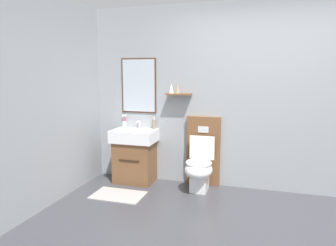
% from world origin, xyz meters
% --- Properties ---
extents(wall_back, '(5.18, 0.27, 2.56)m').
position_xyz_m(wall_back, '(-0.01, 1.65, 1.28)').
color(wall_back, '#999EA3').
rests_on(wall_back, ground).
extents(wall_left, '(0.12, 3.42, 2.56)m').
position_xyz_m(wall_left, '(-2.53, 0.00, 1.28)').
color(wall_left, '#999EA3').
rests_on(wall_left, ground).
extents(bath_mat, '(0.68, 0.44, 0.01)m').
position_xyz_m(bath_mat, '(-1.81, 0.80, 0.01)').
color(bath_mat, '#9E9993').
rests_on(bath_mat, ground).
extents(vanity_sink_left, '(0.63, 0.47, 0.79)m').
position_xyz_m(vanity_sink_left, '(-1.81, 1.39, 0.42)').
color(vanity_sink_left, brown).
rests_on(vanity_sink_left, ground).
extents(tap_on_left_sink, '(0.03, 0.13, 0.11)m').
position_xyz_m(tap_on_left_sink, '(-1.81, 1.56, 0.86)').
color(tap_on_left_sink, silver).
rests_on(tap_on_left_sink, vanity_sink_left).
extents(toilet, '(0.48, 0.62, 1.00)m').
position_xyz_m(toilet, '(-0.82, 1.39, 0.38)').
color(toilet, brown).
rests_on(toilet, ground).
extents(toothbrush_cup, '(0.07, 0.07, 0.20)m').
position_xyz_m(toothbrush_cup, '(-2.05, 1.55, 0.85)').
color(toothbrush_cup, silver).
rests_on(toothbrush_cup, vanity_sink_left).
extents(soap_dispenser, '(0.06, 0.06, 0.18)m').
position_xyz_m(soap_dispenser, '(-1.56, 1.56, 0.86)').
color(soap_dispenser, gray).
rests_on(soap_dispenser, vanity_sink_left).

